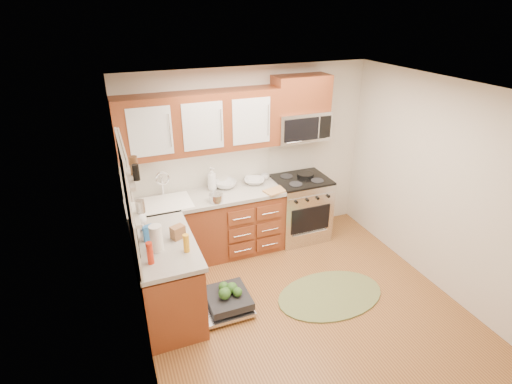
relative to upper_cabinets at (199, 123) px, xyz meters
name	(u,v)px	position (x,y,z in m)	size (l,w,h in m)	color
floor	(302,306)	(0.73, -1.57, -1.88)	(3.50, 3.50, 0.00)	brown
ceiling	(316,91)	(0.73, -1.57, 0.62)	(3.50, 3.50, 0.00)	white
wall_back	(249,158)	(0.73, 0.18, -0.62)	(3.50, 0.04, 2.50)	beige
wall_front	(432,328)	(0.73, -3.33, -0.62)	(3.50, 0.04, 2.50)	beige
wall_left	(135,247)	(-1.02, -1.57, -0.62)	(0.04, 3.50, 2.50)	beige
wall_right	(439,187)	(2.48, -1.57, -0.62)	(0.04, 3.50, 2.50)	beige
base_cabinet_back	(208,228)	(0.00, -0.12, -1.45)	(2.05, 0.60, 0.85)	brown
base_cabinet_left	(167,279)	(-0.72, -1.05, -1.45)	(0.60, 1.25, 0.85)	brown
countertop_back	(206,197)	(0.00, -0.14, -0.97)	(2.07, 0.64, 0.05)	#A4A096
countertop_left	(164,243)	(-0.71, -1.05, -0.97)	(0.64, 1.27, 0.05)	#A4A096
backsplash_back	(199,168)	(0.00, 0.16, -0.67)	(2.05, 0.02, 0.57)	#B8B2A5
backsplash_left	(132,223)	(-1.01, -1.05, -0.67)	(0.02, 1.25, 0.57)	#B8B2A5
upper_cabinets	(199,123)	(0.00, 0.00, 0.00)	(2.05, 0.35, 0.75)	brown
cabinet_over_mw	(301,93)	(1.41, 0.00, 0.26)	(0.76, 0.35, 0.47)	brown
range	(300,208)	(1.41, -0.15, -1.40)	(0.76, 0.64, 0.95)	silver
microwave	(300,125)	(1.41, -0.02, -0.18)	(0.76, 0.38, 0.40)	silver
sink	(168,212)	(-0.52, -0.16, -1.07)	(0.62, 0.50, 0.26)	white
dishwasher	(225,302)	(-0.13, -1.27, -1.77)	(0.70, 0.60, 0.20)	silver
window	(127,194)	(-1.01, -1.07, -0.32)	(0.03, 1.05, 1.05)	white
window_blind	(125,162)	(-0.98, -1.07, 0.00)	(0.02, 0.96, 0.40)	white
shelf_upper	(131,179)	(-0.99, -1.92, 0.17)	(0.04, 0.40, 0.03)	white
shelf_lower	(136,215)	(-0.99, -1.92, -0.12)	(0.04, 0.40, 0.03)	white
rug	(330,295)	(1.13, -1.53, -1.86)	(1.34, 0.87, 0.02)	olive
skillet	(305,175)	(1.49, -0.09, -0.90)	(0.24, 0.24, 0.04)	black
stock_pot	(216,198)	(0.07, -0.35, -0.90)	(0.18, 0.18, 0.11)	silver
cutting_board	(276,191)	(0.91, -0.35, -0.94)	(0.31, 0.20, 0.02)	#AA7A4D
canister	(211,183)	(0.12, 0.07, -0.88)	(0.09, 0.09, 0.15)	silver
paper_towel_roll	(156,238)	(-0.80, -1.19, -0.81)	(0.13, 0.13, 0.28)	white
mustard_bottle	(186,243)	(-0.52, -1.33, -0.85)	(0.06, 0.06, 0.20)	orange
red_bottle	(150,253)	(-0.90, -1.40, -0.83)	(0.06, 0.06, 0.24)	red
wooden_box	(178,232)	(-0.55, -1.04, -0.88)	(0.14, 0.10, 0.14)	brown
blue_carton	(148,233)	(-0.85, -0.97, -0.86)	(0.11, 0.07, 0.17)	#276CBA
bowl_a	(254,181)	(0.73, 0.00, -0.92)	(0.28, 0.28, 0.07)	#999999
bowl_b	(226,184)	(0.32, 0.03, -0.90)	(0.30, 0.30, 0.09)	#999999
cup	(265,177)	(0.93, 0.07, -0.91)	(0.11, 0.11, 0.09)	#999999
soap_bottle_a	(212,179)	(0.13, 0.01, -0.79)	(0.13, 0.13, 0.33)	#999999
soap_bottle_b	(144,232)	(-0.90, -0.93, -0.86)	(0.08, 0.08, 0.18)	#999999
soap_bottle_c	(140,217)	(-0.90, -0.59, -0.86)	(0.14, 0.14, 0.18)	#999999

